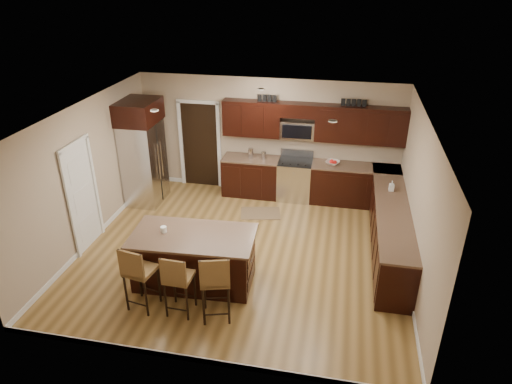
% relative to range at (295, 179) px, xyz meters
% --- Properties ---
extents(floor, '(6.00, 6.00, 0.00)m').
position_rel_range_xyz_m(floor, '(-0.68, -2.45, -0.47)').
color(floor, olive).
rests_on(floor, ground).
extents(ceiling, '(6.00, 6.00, 0.00)m').
position_rel_range_xyz_m(ceiling, '(-0.68, -2.45, 2.23)').
color(ceiling, silver).
rests_on(ceiling, wall_back).
extents(wall_back, '(6.00, 0.00, 6.00)m').
position_rel_range_xyz_m(wall_back, '(-0.68, 0.30, 0.88)').
color(wall_back, tan).
rests_on(wall_back, floor).
extents(wall_left, '(0.00, 5.50, 5.50)m').
position_rel_range_xyz_m(wall_left, '(-3.68, -2.45, 0.88)').
color(wall_left, tan).
rests_on(wall_left, floor).
extents(wall_right, '(0.00, 5.50, 5.50)m').
position_rel_range_xyz_m(wall_right, '(2.32, -2.45, 0.88)').
color(wall_right, tan).
rests_on(wall_right, floor).
extents(base_cabinets, '(4.02, 3.96, 0.92)m').
position_rel_range_xyz_m(base_cabinets, '(1.22, -1.01, -0.01)').
color(base_cabinets, black).
rests_on(base_cabinets, floor).
extents(upper_cabinets, '(4.00, 0.33, 0.80)m').
position_rel_range_xyz_m(upper_cabinets, '(0.36, 0.13, 1.37)').
color(upper_cabinets, black).
rests_on(upper_cabinets, wall_back).
extents(range, '(0.76, 0.64, 1.11)m').
position_rel_range_xyz_m(range, '(0.00, 0.00, 0.00)').
color(range, silver).
rests_on(range, floor).
extents(microwave, '(0.76, 0.31, 0.40)m').
position_rel_range_xyz_m(microwave, '(0.00, 0.15, 1.15)').
color(microwave, silver).
rests_on(microwave, upper_cabinets).
extents(doorway, '(0.85, 0.03, 2.06)m').
position_rel_range_xyz_m(doorway, '(-2.33, 0.28, 0.56)').
color(doorway, black).
rests_on(doorway, floor).
extents(pantry_door, '(0.03, 0.80, 2.04)m').
position_rel_range_xyz_m(pantry_door, '(-3.66, -2.75, 0.55)').
color(pantry_door, white).
rests_on(pantry_door, floor).
extents(letter_decor, '(2.20, 0.03, 0.15)m').
position_rel_range_xyz_m(letter_decor, '(0.22, 0.13, 1.82)').
color(letter_decor, black).
rests_on(letter_decor, upper_cabinets).
extents(island, '(2.10, 1.18, 0.92)m').
position_rel_range_xyz_m(island, '(-1.28, -3.46, -0.04)').
color(island, black).
rests_on(island, floor).
extents(stool_left, '(0.49, 0.49, 1.14)m').
position_rel_range_xyz_m(stool_left, '(-1.89, -4.30, 0.24)').
color(stool_left, brown).
rests_on(stool_left, floor).
extents(stool_mid, '(0.42, 0.42, 1.08)m').
position_rel_range_xyz_m(stool_mid, '(-1.26, -4.30, 0.20)').
color(stool_mid, brown).
rests_on(stool_mid, floor).
extents(stool_right, '(0.54, 0.54, 1.17)m').
position_rel_range_xyz_m(stool_right, '(-0.66, -4.30, 0.26)').
color(stool_right, brown).
rests_on(stool_right, floor).
extents(refrigerator, '(0.79, 1.00, 2.35)m').
position_rel_range_xyz_m(refrigerator, '(-3.30, -0.79, 0.73)').
color(refrigerator, silver).
rests_on(refrigerator, floor).
extents(floor_mat, '(0.95, 0.73, 0.01)m').
position_rel_range_xyz_m(floor_mat, '(-0.63, -0.91, -0.47)').
color(floor_mat, brown).
rests_on(floor_mat, floor).
extents(fruit_bowl, '(0.36, 0.36, 0.07)m').
position_rel_range_xyz_m(fruit_bowl, '(0.83, -0.00, 0.48)').
color(fruit_bowl, silver).
rests_on(fruit_bowl, base_cabinets).
extents(soap_bottle, '(0.10, 0.10, 0.21)m').
position_rel_range_xyz_m(soap_bottle, '(2.02, -1.12, 0.55)').
color(soap_bottle, '#B2B2B2').
rests_on(soap_bottle, base_cabinets).
extents(canister_tall, '(0.12, 0.12, 0.23)m').
position_rel_range_xyz_m(canister_tall, '(-1.03, -0.00, 0.56)').
color(canister_tall, silver).
rests_on(canister_tall, base_cabinets).
extents(canister_short, '(0.11, 0.11, 0.18)m').
position_rel_range_xyz_m(canister_short, '(-0.73, -0.00, 0.54)').
color(canister_short, silver).
rests_on(canister_short, base_cabinets).
extents(island_jar, '(0.10, 0.10, 0.10)m').
position_rel_range_xyz_m(island_jar, '(-1.78, -3.46, 0.50)').
color(island_jar, white).
rests_on(island_jar, island).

